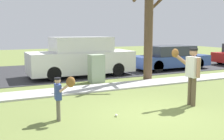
% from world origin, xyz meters
% --- Properties ---
extents(ground_plane, '(48.00, 48.00, 0.00)m').
position_xyz_m(ground_plane, '(0.00, 3.50, 0.00)').
color(ground_plane, olive).
extents(sidewalk_strip, '(36.00, 1.20, 0.06)m').
position_xyz_m(sidewalk_strip, '(0.00, 3.60, 0.03)').
color(sidewalk_strip, '#B2B2AD').
rests_on(sidewalk_strip, ground).
extents(road_surface, '(36.00, 6.80, 0.02)m').
position_xyz_m(road_surface, '(0.00, 8.60, 0.01)').
color(road_surface, '#2D2D30').
rests_on(road_surface, ground).
extents(person_adult, '(0.67, 0.67, 1.70)m').
position_xyz_m(person_adult, '(1.49, 0.28, 1.06)').
color(person_adult, brown).
rests_on(person_adult, ground).
extents(person_child, '(0.47, 0.45, 1.11)m').
position_xyz_m(person_child, '(-2.31, 0.57, 0.72)').
color(person_child, '#6B6656').
rests_on(person_child, ground).
extents(baseball, '(0.07, 0.07, 0.07)m').
position_xyz_m(baseball, '(-0.96, 0.26, 0.04)').
color(baseball, white).
rests_on(baseball, ground).
extents(utility_cabinet, '(0.60, 0.51, 1.19)m').
position_xyz_m(utility_cabinet, '(0.37, 4.83, 0.59)').
color(utility_cabinet, '#9EB293').
rests_on(utility_cabinet, ground).
extents(street_tree_near, '(1.85, 1.88, 5.24)m').
position_xyz_m(street_tree_near, '(2.69, 4.39, 2.78)').
color(street_tree_near, brown).
rests_on(street_tree_near, ground).
extents(parked_van_white, '(5.00, 1.95, 1.88)m').
position_xyz_m(parked_van_white, '(0.31, 6.64, 0.90)').
color(parked_van_white, silver).
rests_on(parked_van_white, road_surface).
extents(parked_wagon_blue, '(4.50, 1.80, 1.33)m').
position_xyz_m(parked_wagon_blue, '(5.67, 6.68, 0.66)').
color(parked_wagon_blue, '#2D478C').
rests_on(parked_wagon_blue, road_surface).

